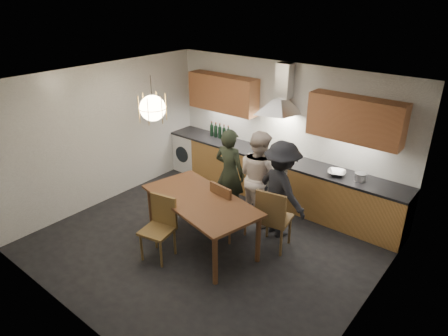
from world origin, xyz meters
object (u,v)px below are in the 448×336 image
Objects in this scene: person_left at (230,173)px; person_right at (281,190)px; chair_back_left at (209,205)px; stock_pot at (360,177)px; chair_front at (160,223)px; mixing_bowl at (337,173)px; dining_table at (201,204)px; wine_bottles at (220,131)px; person_mid at (259,177)px.

person_right reaches higher than person_left.
chair_back_left is at bearing 91.92° from person_left.
chair_back_left is at bearing -139.97° from stock_pot.
chair_front reaches higher than mixing_bowl.
person_right reaches higher than dining_table.
person_left is 1.03m from person_right.
mixing_bowl is 2.69m from wine_bottles.
chair_front is (-0.29, -0.58, -0.17)m from dining_table.
dining_table is 0.67m from chair_front.
person_right is (1.03, 0.03, 0.00)m from person_left.
person_right is at bearing 44.97° from chair_front.
stock_pot is (1.46, 0.80, 0.14)m from person_mid.
chair_back_left is at bearing 52.43° from person_right.
chair_back_left is 1.23m from person_right.
chair_back_left is 2.63× the size of mixing_bowl.
stock_pot is (0.39, 0.04, 0.03)m from mixing_bowl.
chair_back_left is 0.99m from person_mid.
chair_front is 0.60× the size of person_right.
person_right reaches higher than mixing_bowl.
chair_front is at bearing 85.58° from person_left.
person_right is at bearing -119.79° from mixing_bowl.
dining_table is 6.96× the size of mixing_bowl.
chair_back_left is 2.53m from stock_pot.
stock_pot is (1.95, 0.98, 0.15)m from person_left.
person_mid is 1.87m from wine_bottles.
person_mid reaches higher than stock_pot.
person_right reaches higher than chair_front.
chair_back_left is (-0.19, 0.42, -0.27)m from dining_table.
person_left reaches higher than dining_table.
chair_front is at bearing -122.12° from mixing_bowl.
person_right is (0.54, -0.16, -0.01)m from person_mid.
mixing_bowl is at bearing -151.14° from person_left.
dining_table is at bearing -130.24° from stock_pot.
person_mid reaches higher than mixing_bowl.
person_left reaches higher than wine_bottles.
dining_table is 1.33m from person_right.
person_left reaches higher than stock_pot.
chair_back_left is at bearing -134.02° from mixing_bowl.
person_mid is at bearing -144.47° from mixing_bowl.
wine_bottles is at bearing -46.58° from person_left.
person_left is at bearing 20.99° from person_right.
dining_table is at bearing 93.13° from chair_back_left.
person_left is at bearing -153.19° from stock_pot.
chair_front is at bearing -104.59° from dining_table.
person_mid is at bearing 90.72° from dining_table.
mixing_bowl is at bearing -100.61° from person_right.
stock_pot is at bearing -2.07° from wine_bottles.
person_mid is 3.16× the size of wine_bottles.
wine_bottles is at bearing 100.00° from chair_front.
stock_pot reaches higher than chair_front.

